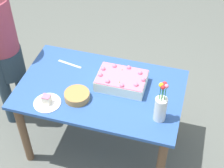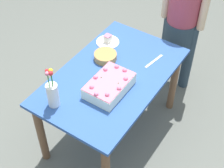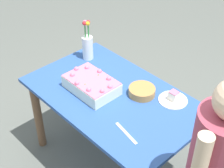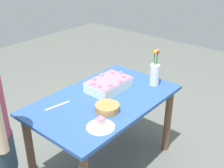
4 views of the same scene
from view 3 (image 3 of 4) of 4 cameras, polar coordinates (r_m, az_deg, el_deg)
The scene contains 7 objects.
ground_plane at distance 3.07m, azimuth 0.17°, elevation -12.65°, with size 8.00×8.00×0.00m, color #5C5F59.
dining_table at distance 2.63m, azimuth 0.19°, elevation -3.98°, with size 1.33×0.82×0.74m.
sheet_cake at distance 2.57m, azimuth -3.45°, elevation -0.08°, with size 0.39×0.27×0.12m.
serving_plate_with_slice at distance 2.52m, azimuth 10.13°, elevation -2.36°, with size 0.21×0.21×0.08m.
cake_knife at distance 2.26m, azimuth 2.37°, elevation -8.16°, with size 0.23×0.02×0.00m, color silver.
flower_vase at distance 2.90m, azimuth -4.09°, elevation 6.38°, with size 0.09×0.09×0.35m.
fruit_bowl at distance 2.54m, azimuth 5.00°, elevation -1.21°, with size 0.20×0.20×0.06m, color #AF7F43.
Camera 3 is at (-1.43, 1.35, 2.36)m, focal length 55.00 mm.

